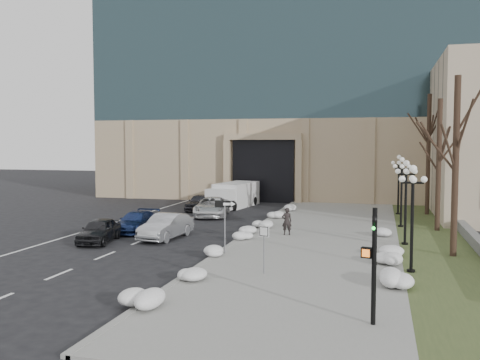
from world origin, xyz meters
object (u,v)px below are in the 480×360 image
Objects in this scene: car_e at (200,202)px; lamppost_d at (399,176)px; car_a at (99,230)px; traffic_signal at (373,269)px; lamppost_c at (402,182)px; box_truck at (234,195)px; car_c at (136,222)px; pedestrian at (287,221)px; car_b at (166,226)px; keep_sign at (264,239)px; car_d at (212,207)px; lamppost_b at (406,191)px; one_way_sign at (228,210)px; lamppost_a at (412,204)px.

lamppost_d is (16.11, 1.09, 2.38)m from car_e.
lamppost_d is at bearing 34.03° from car_a.
lamppost_c is at bearing 100.13° from traffic_signal.
car_a is 18.45m from box_truck.
car_a is 0.92× the size of car_c.
traffic_signal is at bearing -60.74° from car_e.
pedestrian is 13.74m from lamppost_d.
car_b is 1.21× the size of traffic_signal.
car_c is 2.66× the size of pedestrian.
lamppost_c is at bearing 82.06° from keep_sign.
lamppost_b is (14.00, -8.71, 2.33)m from car_d.
one_way_sign reaches higher than keep_sign.
one_way_sign is 0.75× the size of traffic_signal.
car_d reaches higher than car_e.
car_a is 12.37m from car_d.
car_d is at bearing 91.68° from one_way_sign.
car_a is 0.85× the size of lamppost_a.
box_truck is at bearing 85.36° from one_way_sign.
pedestrian is 15.40m from box_truck.
car_b is 13.41m from car_e.
lamppost_c is at bearing -22.47° from box_truck.
lamppost_c is (16.53, 5.87, 2.43)m from car_c.
car_c is 11.28m from car_e.
box_truck is 14.25m from lamppost_d.
traffic_signal reaches higher than car_b.
one_way_sign is at bearing -66.68° from box_truck.
car_c is 8.46m from car_d.
lamppost_a is at bearing -48.31° from box_truck.
lamppost_d is (0.00, 13.00, 0.00)m from lamppost_b.
lamppost_b is 1.00× the size of lamppost_d.
car_d is at bearing 133.27° from traffic_signal.
lamppost_b is 1.00× the size of lamppost_c.
car_e is at bearing 161.45° from lamppost_c.
car_b is at bearing 124.22° from one_way_sign.
box_truck is at bearing 122.79° from keep_sign.
car_b is at bearing -80.33° from box_truck.
traffic_signal is at bearing -70.75° from one_way_sign.
lamppost_d reaches higher than keep_sign.
pedestrian is at bearing 53.15° from one_way_sign.
lamppost_b is (16.53, -0.63, 2.43)m from car_c.
box_truck is at bearing -80.76° from pedestrian.
car_b is 7.29m from pedestrian.
car_d is (2.52, 8.08, 0.10)m from car_c.
car_d is 0.76× the size of box_truck.
pedestrian is at bearing 2.29° from car_c.
car_e is at bearing 111.86° from car_d.
pedestrian is 6.58m from one_way_sign.
car_a is 0.85× the size of lamppost_c.
lamppost_b reaches higher than car_d.
car_c is 2.04× the size of keep_sign.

